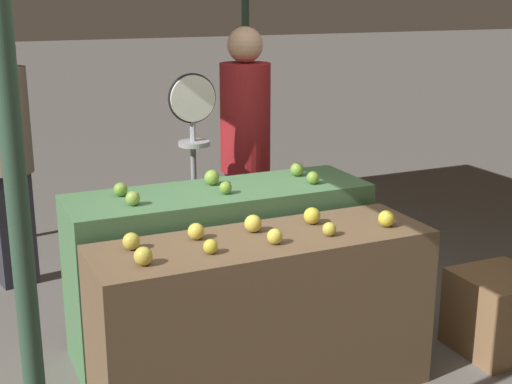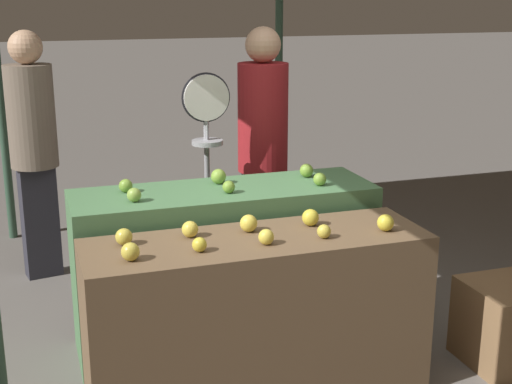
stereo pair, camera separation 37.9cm
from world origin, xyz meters
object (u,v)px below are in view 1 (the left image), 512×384
Objects in this scene: person_vendor_at_scale at (245,139)px; person_customer_left at (7,141)px; produce_scale at (193,139)px; wooden_crate_side at (498,313)px.

person_customer_left is at bearing -48.15° from person_vendor_at_scale.
person_customer_left is (-1.05, 0.89, -0.10)m from produce_scale.
person_customer_left is 3.81× the size of wooden_crate_side.
person_vendor_at_scale is at bearing 122.11° from wooden_crate_side.
person_customer_left is (-1.50, 0.68, -0.02)m from person_vendor_at_scale.
person_vendor_at_scale is at bearing 24.74° from produce_scale.
person_vendor_at_scale reaches higher than wooden_crate_side.
person_vendor_at_scale is 1.02× the size of person_customer_left.
wooden_crate_side is at bearing 127.10° from person_customer_left.
wooden_crate_side is (2.45, -2.19, -0.82)m from person_customer_left.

